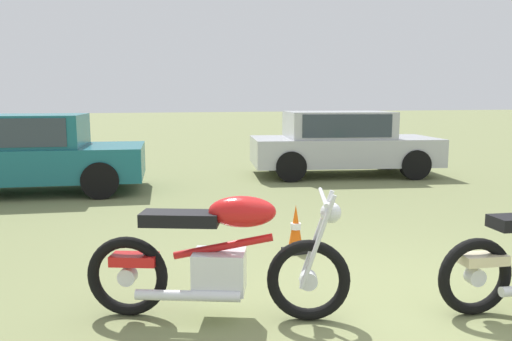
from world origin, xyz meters
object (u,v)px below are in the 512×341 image
(traffic_cone, at_px, (296,230))
(motorcycle_red, at_px, (220,258))
(car_teal, at_px, (26,150))
(car_silver, at_px, (341,140))

(traffic_cone, bearing_deg, motorcycle_red, -130.67)
(motorcycle_red, bearing_deg, car_teal, 129.92)
(car_teal, relative_size, traffic_cone, 7.77)
(motorcycle_red, distance_m, car_teal, 6.57)
(motorcycle_red, relative_size, traffic_cone, 3.63)
(car_silver, bearing_deg, traffic_cone, -110.21)
(motorcycle_red, height_order, car_teal, car_teal)
(car_teal, relative_size, car_silver, 0.96)
(motorcycle_red, bearing_deg, traffic_cone, 70.51)
(motorcycle_red, xyz_separation_m, car_teal, (-2.11, 6.22, 0.31))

